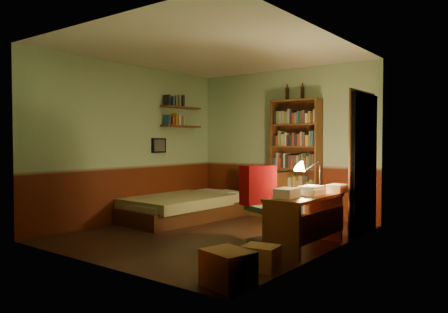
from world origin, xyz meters
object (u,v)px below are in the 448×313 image
Objects in this scene: dresser at (266,193)px; office_chair at (267,201)px; mini_stereo at (279,167)px; cardboard_box_a at (228,268)px; bed at (185,198)px; cardboard_box_b at (261,257)px; desk_lamp at (320,166)px; bookshelf at (296,159)px; desk at (305,222)px.

dresser is 2.23m from office_chair.
mini_stereo reaches higher than dresser.
dresser is at bearing 116.58° from cardboard_box_a.
mini_stereo is at bearing 138.90° from office_chair.
dresser is at bearing 144.88° from office_chair.
cardboard_box_b is (2.67, -1.77, -0.22)m from bed.
cardboard_box_a is (2.72, -2.40, -0.17)m from bed.
cardboard_box_a is at bearing -85.86° from cardboard_box_b.
bed is at bearing 159.28° from desk_lamp.
mini_stereo is 3.97m from cardboard_box_a.
bookshelf is at bearing 111.48° from cardboard_box_b.
desk is 1.09× the size of office_chair.
cardboard_box_b is at bearing -103.86° from desk_lamp.
office_chair is at bearing 109.50° from cardboard_box_a.
cardboard_box_b is (0.09, -1.60, -0.87)m from desk_lamp.
bed is 2.54× the size of dresser.
desk is 1.80× the size of desk_lamp.
dresser is 1.33× the size of desk_lamp.
desk is 1.72m from cardboard_box_a.
desk is (1.45, -1.88, -0.53)m from mini_stereo.
office_chair is at bearing -140.38° from desk_lamp.
desk is at bearing -102.22° from desk_lamp.
mini_stereo is at bearing 118.98° from desk_lamp.
desk_lamp reaches higher than cardboard_box_a.
bed is 2.67m from desk_lamp.
bed is 2.03m from bookshelf.
bookshelf is at bearing 121.91° from desk.
cardboard_box_a is (1.54, -3.60, -0.69)m from mini_stereo.
dresser is (0.98, 1.07, 0.06)m from bed.
desk_lamp is (1.41, -1.36, 0.13)m from mini_stereo.
desk_lamp is 1.94× the size of cardboard_box_b.
bed is 3.38× the size of desk_lamp.
office_chair reaches higher than cardboard_box_a.
dresser is at bearing 120.80° from cardboard_box_b.
office_chair is at bearing 118.46° from cardboard_box_b.
desk_lamp reaches higher than bed.
cardboard_box_a is at bearing -72.30° from bookshelf.
cardboard_box_b is (-0.05, 0.63, -0.04)m from cardboard_box_a.
bookshelf is 2.12m from office_chair.
dresser is 3.31m from cardboard_box_b.
office_chair is 2.53× the size of cardboard_box_a.
office_chair is at bearing -47.39° from dresser.
dresser is 0.52m from mini_stereo.
cardboard_box_a is (0.56, -1.59, -0.39)m from office_chair.
cardboard_box_b is (1.49, -2.96, -0.74)m from mini_stereo.
desk is 0.85m from desk_lamp.
mini_stereo is 1.96m from desk_lamp.
bookshelf is (1.52, 1.15, 0.68)m from bed.
bed is at bearing 166.23° from desk.
mini_stereo is 0.33× the size of desk_lamp.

